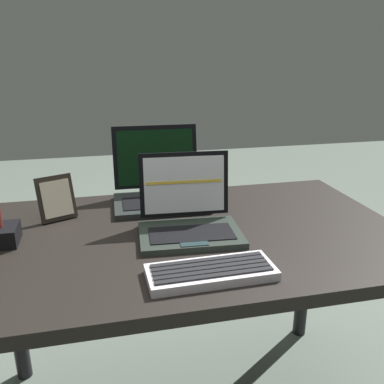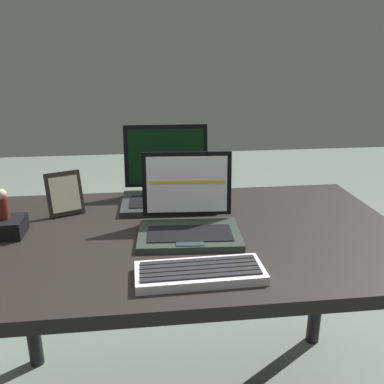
# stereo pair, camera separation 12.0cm
# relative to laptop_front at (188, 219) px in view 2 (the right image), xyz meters

# --- Properties ---
(desk) EXTENTS (1.31, 0.79, 0.72)m
(desk) POSITION_rel_laptop_front_xyz_m (-0.00, 0.01, -0.13)
(desk) COLOR black
(desk) RESTS_ON ground
(laptop_front) EXTENTS (0.31, 0.25, 0.23)m
(laptop_front) POSITION_rel_laptop_front_xyz_m (0.00, 0.00, 0.00)
(laptop_front) COLOR #272F29
(laptop_front) RESTS_ON desk
(laptop_rear) EXTENTS (0.33, 0.28, 0.26)m
(laptop_rear) POSITION_rel_laptop_front_xyz_m (-0.04, 0.29, 0.01)
(laptop_rear) COLOR #252A28
(laptop_rear) RESTS_ON desk
(external_keyboard) EXTENTS (0.31, 0.13, 0.03)m
(external_keyboard) POSITION_rel_laptop_front_xyz_m (0.00, -0.26, -0.03)
(external_keyboard) COLOR silver
(external_keyboard) RESTS_ON desk
(photo_frame) EXTENTS (0.12, 0.09, 0.14)m
(photo_frame) POSITION_rel_laptop_front_xyz_m (-0.39, 0.20, 0.03)
(photo_frame) COLOR black
(photo_frame) RESTS_ON desk
(figurine_stand) EXTENTS (0.10, 0.10, 0.05)m
(figurine_stand) POSITION_rel_laptop_front_xyz_m (-0.53, 0.05, -0.02)
(figurine_stand) COLOR black
(figurine_stand) RESTS_ON desk
(figurine) EXTENTS (0.03, 0.03, 0.09)m
(figurine) POSITION_rel_laptop_front_xyz_m (-0.53, 0.05, 0.06)
(figurine) COLOR #551A16
(figurine) RESTS_ON figurine_stand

